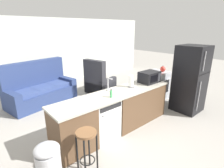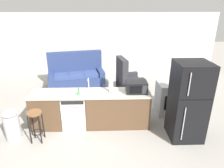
% 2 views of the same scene
% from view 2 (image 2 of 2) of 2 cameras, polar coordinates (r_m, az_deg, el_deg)
% --- Properties ---
extents(ground_plane, '(24.00, 24.00, 0.00)m').
position_cam_2_polar(ground_plane, '(5.33, -7.49, -11.34)').
color(ground_plane, gray).
extents(wall_back, '(10.00, 0.06, 2.60)m').
position_cam_2_polar(wall_back, '(8.79, -3.47, 11.30)').
color(wall_back, beige).
rests_on(wall_back, ground_plane).
extents(kitchen_counter, '(2.94, 0.66, 0.90)m').
position_cam_2_polar(kitchen_counter, '(5.10, -5.01, -7.40)').
color(kitchen_counter, brown).
rests_on(kitchen_counter, ground_plane).
extents(dishwasher, '(0.58, 0.61, 0.84)m').
position_cam_2_polar(dishwasher, '(5.15, -10.51, -7.38)').
color(dishwasher, silver).
rests_on(dishwasher, ground_plane).
extents(stove_range, '(0.76, 0.68, 0.90)m').
position_cam_2_polar(stove_range, '(5.85, 16.43, -3.89)').
color(stove_range, '#A8AAB2').
rests_on(stove_range, ground_plane).
extents(refrigerator, '(0.72, 0.73, 1.80)m').
position_cam_2_polar(refrigerator, '(4.74, 20.93, -4.70)').
color(refrigerator, black).
rests_on(refrigerator, ground_plane).
extents(microwave, '(0.50, 0.37, 0.28)m').
position_cam_2_polar(microwave, '(4.87, 6.99, -0.80)').
color(microwave, black).
rests_on(microwave, kitchen_counter).
extents(sink_faucet, '(0.07, 0.18, 0.30)m').
position_cam_2_polar(sink_faucet, '(5.02, -6.72, -0.16)').
color(sink_faucet, silver).
rests_on(sink_faucet, kitchen_counter).
extents(paper_towel_roll, '(0.14, 0.14, 0.28)m').
position_cam_2_polar(paper_towel_roll, '(4.86, -0.31, -0.70)').
color(paper_towel_roll, '#4C4C51').
rests_on(paper_towel_roll, kitchen_counter).
extents(soap_bottle, '(0.06, 0.06, 0.18)m').
position_cam_2_polar(soap_bottle, '(4.77, -9.49, -2.34)').
color(soap_bottle, '#4CB266').
rests_on(soap_bottle, kitchen_counter).
extents(kettle, '(0.21, 0.17, 0.19)m').
position_cam_2_polar(kettle, '(5.59, 19.02, 0.56)').
color(kettle, red).
rests_on(kettle, stove_range).
extents(bar_stool, '(0.32, 0.32, 0.74)m').
position_cam_2_polar(bar_stool, '(4.76, -21.07, -9.62)').
color(bar_stool, brown).
rests_on(bar_stool, ground_plane).
extents(trash_bin, '(0.35, 0.35, 0.74)m').
position_cam_2_polar(trash_bin, '(5.11, -26.71, -10.33)').
color(trash_bin, '#B7B7BC').
rests_on(trash_bin, ground_plane).
extents(couch, '(2.14, 1.30, 1.27)m').
position_cam_2_polar(couch, '(7.66, -10.15, 2.36)').
color(couch, navy).
rests_on(couch, ground_plane).
extents(armchair, '(0.96, 1.00, 1.20)m').
position_cam_2_polar(armchair, '(7.14, 4.34, 0.83)').
color(armchair, '#2D2D33').
rests_on(armchair, ground_plane).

